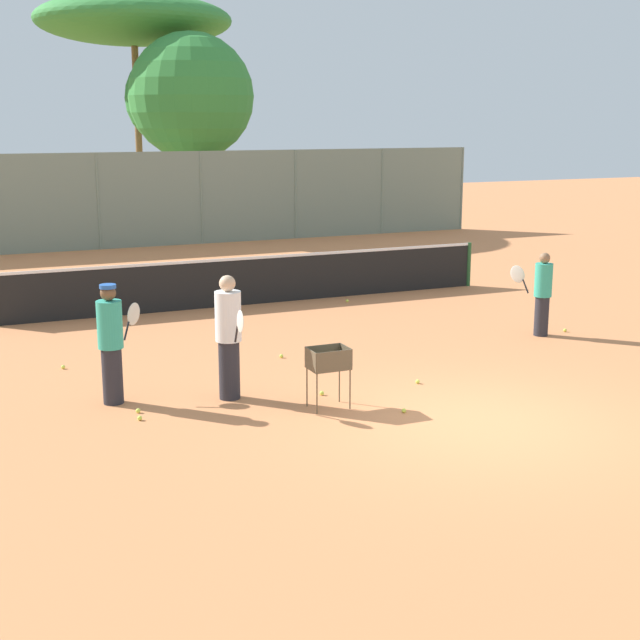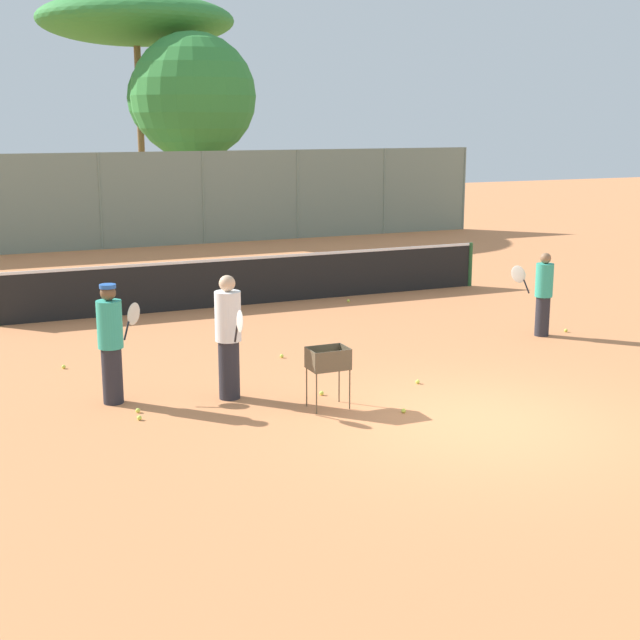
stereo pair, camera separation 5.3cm
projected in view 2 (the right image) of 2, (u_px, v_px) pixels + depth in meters
name	position (u px, v px, depth m)	size (l,w,h in m)	color
ground_plane	(473.00, 422.00, 12.08)	(80.00, 80.00, 0.00)	#D37F4C
tennis_net	(258.00, 279.00, 19.72)	(11.13, 0.10, 1.07)	#26592D
back_fence	(153.00, 199.00, 28.51)	(23.41, 0.08, 3.02)	gray
tree_0	(176.00, 100.00, 31.16)	(3.40, 3.40, 6.44)	brown
tree_1	(136.00, 21.00, 32.46)	(7.15, 7.15, 8.44)	brown
tree_2	(193.00, 97.00, 30.29)	(4.27, 4.27, 6.93)	brown
player_white_outfit	(229.00, 336.00, 12.92)	(0.38, 0.95, 1.84)	#26262D
player_red_cap	(111.00, 342.00, 12.72)	(0.76, 0.66, 1.75)	#26262D
player_yellow_shirt	(543.00, 293.00, 16.76)	(0.56, 0.78, 1.59)	#26262D
ball_cart	(327.00, 363.00, 12.56)	(0.56, 0.41, 0.88)	brown
tennis_ball_0	(64.00, 367.00, 14.68)	(0.07, 0.07, 0.07)	#D1E54C
tennis_ball_1	(348.00, 301.00, 20.01)	(0.07, 0.07, 0.07)	#D1E54C
tennis_ball_2	(566.00, 330.00, 17.20)	(0.07, 0.07, 0.07)	#D1E54C
tennis_ball_3	(322.00, 393.00, 13.26)	(0.07, 0.07, 0.07)	#D1E54C
tennis_ball_4	(139.00, 418.00, 12.16)	(0.07, 0.07, 0.07)	#D1E54C
tennis_ball_5	(404.00, 411.00, 12.46)	(0.07, 0.07, 0.07)	#D1E54C
tennis_ball_6	(418.00, 382.00, 13.84)	(0.07, 0.07, 0.07)	#D1E54C
tennis_ball_7	(282.00, 356.00, 15.34)	(0.07, 0.07, 0.07)	#D1E54C
tennis_ball_8	(138.00, 410.00, 12.47)	(0.07, 0.07, 0.07)	#D1E54C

